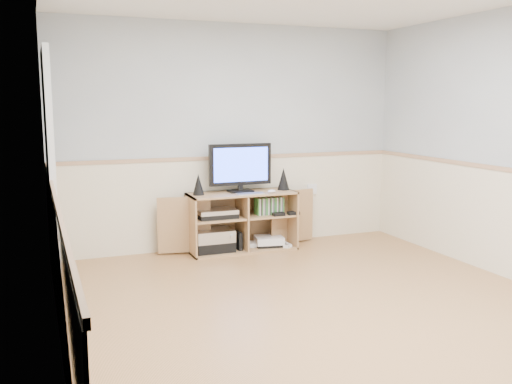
% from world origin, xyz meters
% --- Properties ---
extents(room, '(4.04, 4.54, 2.54)m').
position_xyz_m(room, '(-0.06, 0.12, 1.22)').
color(room, tan).
rests_on(room, ground).
extents(media_cabinet, '(1.86, 0.45, 0.65)m').
position_xyz_m(media_cabinet, '(0.02, 2.05, 0.33)').
color(media_cabinet, tan).
rests_on(media_cabinet, floor).
extents(monitor, '(0.71, 0.18, 0.54)m').
position_xyz_m(monitor, '(0.02, 2.04, 0.94)').
color(monitor, black).
rests_on(monitor, media_cabinet).
extents(speaker_left, '(0.12, 0.12, 0.23)m').
position_xyz_m(speaker_left, '(-0.47, 2.02, 0.76)').
color(speaker_left, black).
rests_on(speaker_left, media_cabinet).
extents(speaker_right, '(0.14, 0.14, 0.25)m').
position_xyz_m(speaker_right, '(0.53, 2.02, 0.78)').
color(speaker_right, black).
rests_on(speaker_right, media_cabinet).
extents(keyboard, '(0.30, 0.13, 0.01)m').
position_xyz_m(keyboard, '(0.07, 1.86, 0.66)').
color(keyboard, silver).
rests_on(keyboard, media_cabinet).
extents(mouse, '(0.11, 0.08, 0.04)m').
position_xyz_m(mouse, '(0.32, 1.86, 0.67)').
color(mouse, white).
rests_on(mouse, media_cabinet).
extents(av_components, '(0.51, 0.32, 0.47)m').
position_xyz_m(av_components, '(-0.30, 2.00, 0.22)').
color(av_components, black).
rests_on(av_components, media_cabinet).
extents(game_consoles, '(0.46, 0.31, 0.11)m').
position_xyz_m(game_consoles, '(0.33, 1.98, 0.07)').
color(game_consoles, white).
rests_on(game_consoles, media_cabinet).
extents(game_cases, '(0.32, 0.14, 0.19)m').
position_xyz_m(game_cases, '(0.34, 1.98, 0.48)').
color(game_cases, '#3F8C3F').
rests_on(game_cases, media_cabinet).
extents(wall_outlet, '(0.12, 0.03, 0.12)m').
position_xyz_m(wall_outlet, '(1.00, 2.23, 0.60)').
color(wall_outlet, white).
rests_on(wall_outlet, wall_back).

